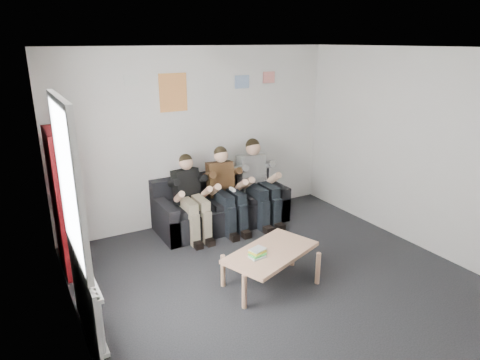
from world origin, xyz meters
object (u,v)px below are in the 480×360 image
object	(u,v)px
person_middle	(226,190)
coffee_table	(271,255)
bookshelf	(67,201)
person_left	(192,198)
sofa	(221,207)
person_right	(258,183)

from	to	relation	value
person_middle	coffee_table	bearing A→B (deg)	-91.00
bookshelf	person_left	bearing A→B (deg)	3.08
sofa	coffee_table	bearing A→B (deg)	-98.88
sofa	person_middle	size ratio (longest dim) A/B	1.61
bookshelf	person_middle	size ratio (longest dim) A/B	1.41
person_left	person_right	bearing A→B (deg)	-9.57
person_left	person_middle	size ratio (longest dim) A/B	0.97
coffee_table	person_middle	world-z (taller)	person_middle
coffee_table	sofa	bearing A→B (deg)	81.12
sofa	person_left	xyz separation A→B (m)	(-0.57, -0.19, 0.33)
sofa	bookshelf	distance (m)	2.34
coffee_table	person_middle	size ratio (longest dim) A/B	0.89
bookshelf	coffee_table	world-z (taller)	bookshelf
coffee_table	person_left	distance (m)	1.72
bookshelf	person_right	world-z (taller)	bookshelf
person_left	sofa	bearing A→B (deg)	9.16
person_middle	sofa	bearing A→B (deg)	98.87
coffee_table	bookshelf	bearing A→B (deg)	140.67
sofa	person_left	distance (m)	0.68
coffee_table	person_left	world-z (taller)	person_left
sofa	person_left	size ratio (longest dim) A/B	1.66
sofa	coffee_table	distance (m)	1.90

